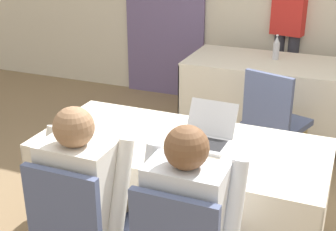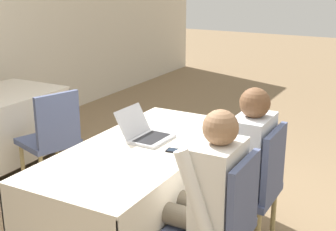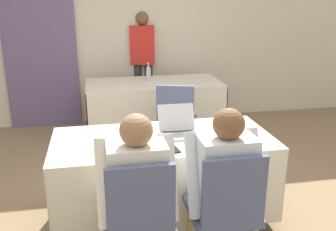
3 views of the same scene
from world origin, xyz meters
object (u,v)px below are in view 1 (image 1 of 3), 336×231
(water_bottle, at_px, (276,48))
(person_checkered_shirt, at_px, (88,193))
(laptop, at_px, (205,136))
(chair_near_left, at_px, (79,229))
(cell_phone, at_px, (169,160))
(person_red_shirt, at_px, (288,28))
(person_white_shirt, at_px, (191,217))
(chair_far_spare, at_px, (273,118))

(water_bottle, bearing_deg, person_checkered_shirt, -99.97)
(laptop, xyz_separation_m, chair_near_left, (-0.42, -0.76, -0.28))
(water_bottle, relative_size, chair_near_left, 0.27)
(cell_phone, xyz_separation_m, person_red_shirt, (0.17, 2.94, 0.18))
(water_bottle, height_order, person_checkered_shirt, person_checkered_shirt)
(chair_near_left, xyz_separation_m, person_white_shirt, (0.57, 0.10, 0.16))
(chair_near_left, bearing_deg, water_bottle, -99.61)
(person_red_shirt, bearing_deg, chair_near_left, -85.25)
(laptop, xyz_separation_m, person_white_shirt, (0.15, -0.66, -0.12))
(person_white_shirt, bearing_deg, water_bottle, -87.91)
(chair_near_left, height_order, person_checkered_shirt, person_checkered_shirt)
(water_bottle, bearing_deg, person_red_shirt, 89.22)
(cell_phone, bearing_deg, chair_near_left, -132.83)
(chair_near_left, bearing_deg, cell_phone, -124.55)
(person_checkered_shirt, bearing_deg, water_bottle, -99.97)
(water_bottle, height_order, person_white_shirt, person_white_shirt)
(person_white_shirt, relative_size, person_red_shirt, 0.73)
(laptop, distance_m, cell_phone, 0.33)
(chair_near_left, relative_size, person_white_shirt, 0.78)
(person_checkered_shirt, xyz_separation_m, person_white_shirt, (0.57, 0.00, 0.00))
(cell_phone, height_order, person_red_shirt, person_red_shirt)
(cell_phone, bearing_deg, chair_far_spare, 68.48)
(cell_phone, height_order, water_bottle, water_bottle)
(chair_far_spare, xyz_separation_m, person_checkered_shirt, (-0.64, -1.76, 0.16))
(chair_far_spare, distance_m, person_checkered_shirt, 1.88)
(cell_phone, relative_size, person_checkered_shirt, 0.13)
(person_checkered_shirt, distance_m, person_white_shirt, 0.57)
(water_bottle, bearing_deg, person_white_shirt, -87.91)
(chair_far_spare, bearing_deg, water_bottle, -61.40)
(person_checkered_shirt, bearing_deg, chair_far_spare, -110.12)
(cell_phone, distance_m, water_bottle, 2.34)
(person_red_shirt, bearing_deg, person_checkered_shirt, -85.49)
(laptop, height_order, person_white_shirt, person_white_shirt)
(laptop, height_order, chair_far_spare, laptop)
(water_bottle, height_order, chair_far_spare, water_bottle)
(water_bottle, relative_size, chair_far_spare, 0.27)
(laptop, bearing_deg, chair_far_spare, 80.44)
(cell_phone, relative_size, chair_near_left, 0.17)
(laptop, relative_size, person_red_shirt, 0.21)
(chair_far_spare, bearing_deg, chair_near_left, 88.87)
(water_bottle, distance_m, chair_near_left, 2.84)
(chair_near_left, bearing_deg, person_red_shirt, -98.03)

